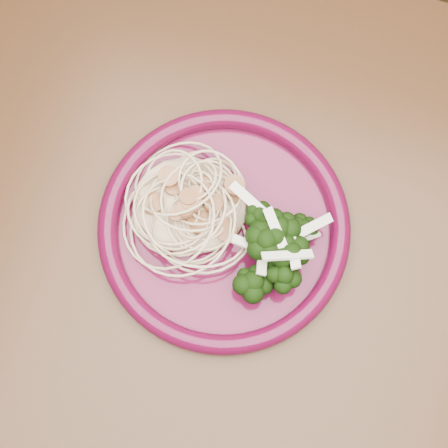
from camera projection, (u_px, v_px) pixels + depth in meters
name	position (u px, v px, depth m)	size (l,w,h in m)	color
dining_table	(166.00, 303.00, 0.70)	(1.20, 0.80, 0.75)	#472814
dinner_plate	(224.00, 227.00, 0.61)	(0.30, 0.30, 0.02)	#520B29
spaghetti_pile	(189.00, 202.00, 0.61)	(0.11, 0.10, 0.03)	beige
scallop_cluster	(188.00, 193.00, 0.58)	(0.10, 0.10, 0.03)	#A16A3E
broccoli_pile	(268.00, 250.00, 0.59)	(0.07, 0.12, 0.04)	black
onion_garnish	(270.00, 244.00, 0.56)	(0.05, 0.08, 0.05)	beige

